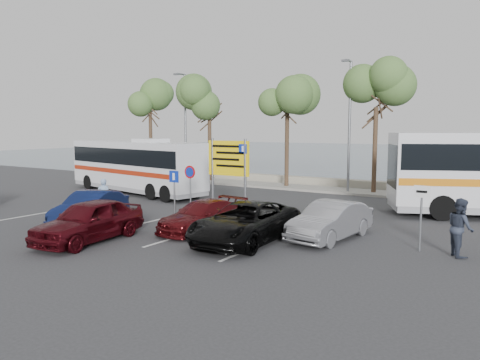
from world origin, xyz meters
The scene contains 23 objects.
ground centered at (0.00, 0.00, 0.00)m, with size 120.00×120.00×0.00m, color #2F2F32.
kerb_strip centered at (0.00, 14.00, 0.07)m, with size 44.00×2.40×0.15m, color gray.
seawall centered at (0.00, 16.00, 0.30)m, with size 48.00×0.80×0.60m, color #A19881.
sea centered at (0.00, 60.00, 0.01)m, with size 140.00×140.00×0.00m, color #445F6E.
tree_far_left centered at (-14.00, 14.00, 6.33)m, with size 3.20×3.20×7.60m.
tree_left centered at (-8.00, 14.00, 6.00)m, with size 3.20×3.20×7.20m.
tree_mid centered at (-1.50, 14.00, 6.65)m, with size 3.20×3.20×8.00m.
tree_right centered at (4.50, 14.00, 6.17)m, with size 3.20×3.20×7.40m.
street_lamp_left centered at (-10.00, 13.52, 4.60)m, with size 0.45×1.15×8.01m.
street_lamp_right centered at (3.00, 13.52, 4.60)m, with size 0.45×1.15×8.01m.
direction_sign centered at (1.00, 3.20, 2.43)m, with size 2.20×0.12×3.60m.
sign_no_stop centered at (-0.60, 2.38, 1.58)m, with size 0.60×0.08×2.35m.
sign_parking centered at (-0.20, 0.79, 1.47)m, with size 0.50×0.07×2.25m.
sign_taxi centered at (9.80, 1.49, 1.42)m, with size 0.50×0.07×2.20m.
lane_markings centered at (-1.14, -1.00, 0.00)m, with size 12.02×4.20×0.01m, color silver, non-canonical shape.
coach_bus_left centered at (-8.36, 6.59, 1.60)m, with size 11.31×4.28×3.45m.
car_blue centered at (-2.94, -1.45, 0.70)m, with size 1.48×4.25×1.40m, color #0F1B48.
car_maroon centered at (1.86, 0.05, 0.60)m, with size 1.69×4.16×1.21m, color #540E11.
car_red centered at (-0.54, -3.50, 0.76)m, with size 1.80×4.47×1.52m, color #470A11.
suv_black centered at (4.26, -0.56, 0.71)m, with size 2.37×5.14×1.43m, color black.
car_silver_b centered at (6.66, 1.50, 0.69)m, with size 1.46×4.19×1.38m, color #939499.
pedestrian_near centered at (-4.46, 0.62, 0.84)m, with size 0.61×0.40×1.68m, color #87A3C5.
pedestrian_far centered at (11.00, 1.53, 0.94)m, with size 0.91×0.71×1.87m, color #2D3444.
Camera 1 is at (12.95, -14.50, 4.07)m, focal length 35.00 mm.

